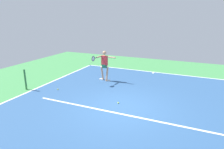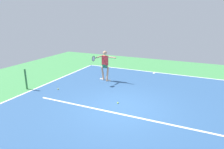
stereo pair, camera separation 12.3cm
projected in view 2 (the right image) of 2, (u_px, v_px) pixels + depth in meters
name	position (u px, v px, depth m)	size (l,w,h in m)	color
ground_plane	(122.00, 108.00, 8.21)	(20.44, 20.44, 0.00)	#428E4C
court_surface	(122.00, 108.00, 8.21)	(10.00, 12.01, 0.00)	#2D5484
court_line_baseline_near	(155.00, 72.00, 13.40)	(10.00, 0.10, 0.01)	white
court_line_sideline_right	(32.00, 90.00, 10.18)	(0.10, 12.01, 0.01)	white
court_line_service	(117.00, 113.00, 7.75)	(7.50, 0.10, 0.01)	white
court_line_centre_mark	(154.00, 73.00, 13.23)	(0.10, 0.30, 0.01)	white
net_post	(26.00, 79.00, 10.17)	(0.09, 0.09, 1.07)	#38753D
tennis_player	(105.00, 64.00, 11.39)	(1.07, 1.17, 1.76)	tan
tennis_ball_near_service_line	(58.00, 89.00, 10.23)	(0.07, 0.07, 0.07)	yellow
tennis_ball_centre_court	(118.00, 103.00, 8.60)	(0.07, 0.07, 0.07)	#C6E53D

